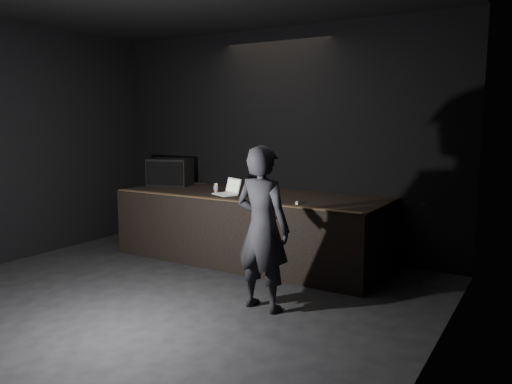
{
  "coord_description": "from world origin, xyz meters",
  "views": [
    {
      "loc": [
        3.83,
        -3.5,
        2.07
      ],
      "look_at": [
        0.34,
        2.3,
        1.1
      ],
      "focal_mm": 35.0,
      "sensor_mm": 36.0,
      "label": 1
    }
  ],
  "objects_px": {
    "stage_monitor": "(170,172)",
    "laptop": "(229,190)",
    "stage_riser": "(251,227)",
    "beer_can": "(216,188)",
    "person": "(263,229)"
  },
  "relations": [
    {
      "from": "stage_riser",
      "to": "stage_monitor",
      "type": "xyz_separation_m",
      "value": [
        -1.67,
        0.12,
        0.72
      ]
    },
    {
      "from": "person",
      "to": "stage_monitor",
      "type": "bearing_deg",
      "value": -27.23
    },
    {
      "from": "beer_can",
      "to": "person",
      "type": "xyz_separation_m",
      "value": [
        1.65,
        -1.43,
        -0.17
      ]
    },
    {
      "from": "person",
      "to": "stage_riser",
      "type": "bearing_deg",
      "value": -50.16
    },
    {
      "from": "stage_riser",
      "to": "laptop",
      "type": "bearing_deg",
      "value": -135.51
    },
    {
      "from": "beer_can",
      "to": "person",
      "type": "height_order",
      "value": "person"
    },
    {
      "from": "beer_can",
      "to": "stage_monitor",
      "type": "bearing_deg",
      "value": 164.19
    },
    {
      "from": "laptop",
      "to": "person",
      "type": "xyz_separation_m",
      "value": [
        1.4,
        -1.4,
        -0.15
      ]
    },
    {
      "from": "stage_riser",
      "to": "stage_monitor",
      "type": "bearing_deg",
      "value": 175.86
    },
    {
      "from": "stage_monitor",
      "to": "laptop",
      "type": "xyz_separation_m",
      "value": [
        1.42,
        -0.36,
        -0.16
      ]
    },
    {
      "from": "stage_monitor",
      "to": "person",
      "type": "relative_size",
      "value": 0.43
    },
    {
      "from": "laptop",
      "to": "person",
      "type": "height_order",
      "value": "person"
    },
    {
      "from": "stage_monitor",
      "to": "person",
      "type": "bearing_deg",
      "value": -50.56
    },
    {
      "from": "laptop",
      "to": "beer_can",
      "type": "bearing_deg",
      "value": -163.22
    },
    {
      "from": "stage_monitor",
      "to": "laptop",
      "type": "relative_size",
      "value": 1.82
    }
  ]
}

